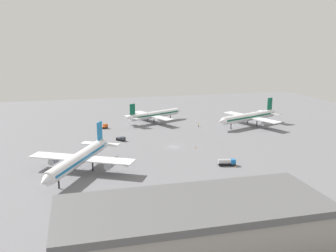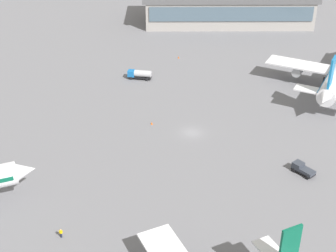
{
  "view_description": "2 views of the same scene",
  "coord_description": "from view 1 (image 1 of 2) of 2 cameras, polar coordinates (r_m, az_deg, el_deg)",
  "views": [
    {
      "loc": [
        -39.71,
        -148.68,
        44.8
      ],
      "look_at": [
        1.53,
        15.06,
        5.7
      ],
      "focal_mm": 39.92,
      "sensor_mm": 36.0,
      "label": 1
    },
    {
      "loc": [
        5.76,
        91.67,
        54.44
      ],
      "look_at": [
        5.25,
        5.34,
        4.75
      ],
      "focal_mm": 52.09,
      "sensor_mm": 36.0,
      "label": 2
    }
  ],
  "objects": [
    {
      "name": "airplane_distant",
      "position": [
        131.66,
        -13.34,
        -4.83
      ],
      "size": [
        36.08,
        43.26,
        14.32
      ],
      "rotation": [
        0.0,
        0.0,
        4.23
      ],
      "color": "white",
      "rests_on": "ground"
    },
    {
      "name": "safety_cone_near_gate",
      "position": [
        137.13,
        10.31,
        -6.12
      ],
      "size": [
        0.44,
        0.44,
        0.6
      ],
      "primitive_type": "cone",
      "color": "#EA590C",
      "rests_on": "ground"
    },
    {
      "name": "ground",
      "position": [
        160.28,
        0.79,
        -3.19
      ],
      "size": [
        288.0,
        288.0,
        0.0
      ],
      "primitive_type": "plane",
      "color": "slate"
    },
    {
      "name": "ground_crew_worker",
      "position": [
        196.8,
        4.67,
        0.09
      ],
      "size": [
        0.58,
        0.43,
        1.67
      ],
      "rotation": [
        0.0,
        0.0,
        1.71
      ],
      "color": "#1E2338",
      "rests_on": "ground"
    },
    {
      "name": "safety_cone_mid_apron",
      "position": [
        159.27,
        4.22,
        -3.22
      ],
      "size": [
        0.44,
        0.44,
        0.6
      ],
      "primitive_type": "cone",
      "color": "#EA590C",
      "rests_on": "ground"
    },
    {
      "name": "terminal_building",
      "position": [
        84.27,
        3.89,
        -14.78
      ],
      "size": [
        59.17,
        22.69,
        10.84
      ],
      "color": "#9E9993",
      "rests_on": "ground"
    },
    {
      "name": "airplane_at_gate",
      "position": [
        202.82,
        12.31,
        1.4
      ],
      "size": [
        42.47,
        35.08,
        13.55
      ],
      "rotation": [
        0.0,
        0.0,
        3.53
      ],
      "color": "white",
      "rests_on": "ground"
    },
    {
      "name": "safety_cone_far_side",
      "position": [
        121.83,
        6.92,
        -8.48
      ],
      "size": [
        0.44,
        0.44,
        0.6
      ],
      "primitive_type": "cone",
      "color": "#EA590C",
      "rests_on": "ground"
    },
    {
      "name": "airplane_taxiing",
      "position": [
        207.08,
        -2.16,
        1.75
      ],
      "size": [
        36.49,
        30.28,
        11.84
      ],
      "rotation": [
        0.0,
        0.0,
        0.44
      ],
      "color": "white",
      "rests_on": "ground"
    },
    {
      "name": "pushback_tractor",
      "position": [
        170.88,
        -7.17,
        -1.93
      ],
      "size": [
        4.27,
        4.6,
        1.9
      ],
      "rotation": [
        0.0,
        0.0,
        5.4
      ],
      "color": "black",
      "rests_on": "ground"
    },
    {
      "name": "baggage_tug",
      "position": [
        195.79,
        -9.63,
        -0.03
      ],
      "size": [
        3.71,
        3.32,
        2.3
      ],
      "rotation": [
        0.0,
        0.0,
        0.46
      ],
      "color": "black",
      "rests_on": "ground"
    },
    {
      "name": "fuel_truck",
      "position": [
        138.12,
        8.97,
        -5.45
      ],
      "size": [
        6.53,
        3.07,
        2.5
      ],
      "rotation": [
        0.0,
        0.0,
        6.11
      ],
      "color": "black",
      "rests_on": "ground"
    }
  ]
}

